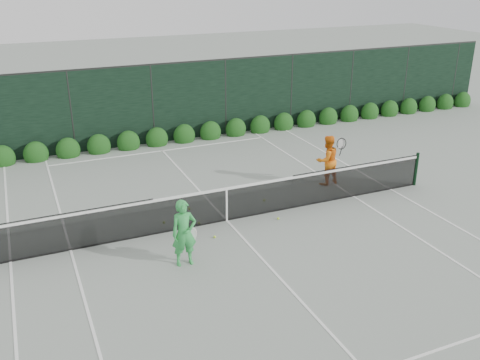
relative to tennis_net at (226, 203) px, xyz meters
name	(u,v)px	position (x,y,z in m)	size (l,w,h in m)	color
ground	(227,221)	(0.02, 0.00, -0.53)	(80.00, 80.00, 0.00)	gray
tennis_net	(226,203)	(0.00, 0.00, 0.00)	(12.90, 0.10, 1.07)	black
player_woman	(184,233)	(-1.71, -1.70, 0.27)	(0.65, 0.40, 1.60)	green
player_man	(327,160)	(3.91, 1.19, 0.27)	(0.91, 0.67, 1.59)	orange
court_lines	(227,220)	(0.02, 0.00, -0.53)	(11.03, 23.83, 0.01)	white
windscreen_fence	(273,209)	(0.02, -2.71, 0.98)	(32.00, 21.07, 3.06)	black
hedge_row	(157,139)	(0.02, 7.15, -0.30)	(31.66, 0.65, 0.94)	#103A0F
tennis_balls	(213,216)	(-0.25, 0.33, -0.50)	(3.18, 2.03, 0.07)	#BAE833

